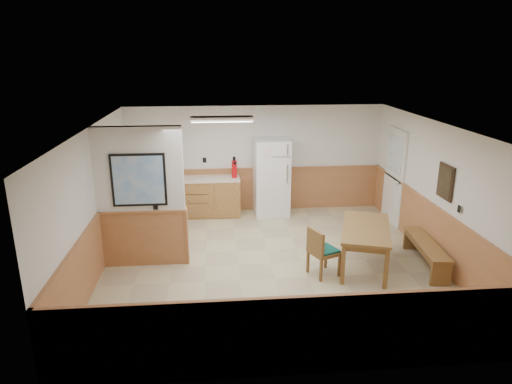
{
  "coord_description": "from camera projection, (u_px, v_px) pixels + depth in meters",
  "views": [
    {
      "loc": [
        -0.94,
        -7.47,
        3.69
      ],
      "look_at": [
        -0.23,
        0.4,
        1.24
      ],
      "focal_mm": 32.0,
      "sensor_mm": 36.0,
      "label": 1
    }
  ],
  "objects": [
    {
      "name": "wainscot_right",
      "position": [
        431.0,
        232.0,
        8.39
      ],
      "size": [
        0.04,
        6.0,
        1.0
      ],
      "primitive_type": "cube",
      "color": "#B56D48",
      "rests_on": "ground"
    },
    {
      "name": "exterior_door",
      "position": [
        394.0,
        176.0,
        10.03
      ],
      "size": [
        0.07,
        1.02,
        2.15
      ],
      "color": "silver",
      "rests_on": "ground"
    },
    {
      "name": "dining_table",
      "position": [
        366.0,
        232.0,
        7.98
      ],
      "size": [
        1.26,
        1.77,
        0.75
      ],
      "rotation": [
        0.0,
        0.0,
        -0.32
      ],
      "color": "olive",
      "rests_on": "ground"
    },
    {
      "name": "dining_bench",
      "position": [
        426.0,
        248.0,
        8.09
      ],
      "size": [
        0.5,
        1.59,
        0.45
      ],
      "rotation": [
        0.0,
        0.0,
        -0.1
      ],
      "color": "olive",
      "rests_on": "ground"
    },
    {
      "name": "ceiling",
      "position": [
        272.0,
        126.0,
        7.54
      ],
      "size": [
        6.0,
        6.0,
        0.02
      ],
      "primitive_type": "cube",
      "color": "white",
      "rests_on": "back_wall"
    },
    {
      "name": "refrigerator",
      "position": [
        271.0,
        177.0,
        10.55
      ],
      "size": [
        0.82,
        0.74,
        1.78
      ],
      "rotation": [
        0.0,
        0.0,
        0.05
      ],
      "color": "white",
      "rests_on": "ground"
    },
    {
      "name": "soap_bottle",
      "position": [
        158.0,
        175.0,
        10.29
      ],
      "size": [
        0.08,
        0.08,
        0.23
      ],
      "primitive_type": "cylinder",
      "rotation": [
        0.0,
        0.0,
        0.14
      ],
      "color": "#178339",
      "rests_on": "kitchen_counter"
    },
    {
      "name": "wainscot_left",
      "position": [
        100.0,
        244.0,
        7.88
      ],
      "size": [
        0.04,
        6.0,
        1.0
      ],
      "primitive_type": "cube",
      "color": "#B56D48",
      "rests_on": "ground"
    },
    {
      "name": "kitchen_counter",
      "position": [
        205.0,
        196.0,
        10.59
      ],
      "size": [
        2.2,
        0.61,
        1.0
      ],
      "color": "#B0843E",
      "rests_on": "ground"
    },
    {
      "name": "fluorescent_fixture",
      "position": [
        222.0,
        119.0,
        8.73
      ],
      "size": [
        1.2,
        0.3,
        0.09
      ],
      "color": "silver",
      "rests_on": "ceiling"
    },
    {
      "name": "ground",
      "position": [
        270.0,
        263.0,
        8.28
      ],
      "size": [
        6.0,
        6.0,
        0.0
      ],
      "primitive_type": "plane",
      "color": "tan",
      "rests_on": "ground"
    },
    {
      "name": "left_wall",
      "position": [
        94.0,
        203.0,
        7.65
      ],
      "size": [
        0.02,
        6.0,
        2.5
      ],
      "primitive_type": "cube",
      "color": "white",
      "rests_on": "ground"
    },
    {
      "name": "dining_chair",
      "position": [
        320.0,
        249.0,
        7.69
      ],
      "size": [
        0.73,
        0.62,
        0.85
      ],
      "rotation": [
        0.0,
        0.0,
        0.41
      ],
      "color": "olive",
      "rests_on": "ground"
    },
    {
      "name": "right_wall",
      "position": [
        437.0,
        193.0,
        8.17
      ],
      "size": [
        0.02,
        6.0,
        2.5
      ],
      "primitive_type": "cube",
      "color": "white",
      "rests_on": "ground"
    },
    {
      "name": "back_wall",
      "position": [
        256.0,
        159.0,
        10.77
      ],
      "size": [
        6.0,
        0.02,
        2.5
      ],
      "primitive_type": "cube",
      "color": "white",
      "rests_on": "ground"
    },
    {
      "name": "kitchen_window",
      "position": [
        165.0,
        148.0,
        10.47
      ],
      "size": [
        0.8,
        0.04,
        1.0
      ],
      "color": "silver",
      "rests_on": "back_wall"
    },
    {
      "name": "fire_extinguisher",
      "position": [
        234.0,
        169.0,
        10.44
      ],
      "size": [
        0.14,
        0.14,
        0.49
      ],
      "rotation": [
        0.0,
        0.0,
        -0.16
      ],
      "color": "red",
      "rests_on": "kitchen_counter"
    },
    {
      "name": "wall_painting",
      "position": [
        445.0,
        182.0,
        7.79
      ],
      "size": [
        0.04,
        0.5,
        0.6
      ],
      "color": "black",
      "rests_on": "right_wall"
    },
    {
      "name": "wainscot_back",
      "position": [
        256.0,
        190.0,
        10.97
      ],
      "size": [
        6.0,
        0.04,
        1.0
      ],
      "primitive_type": "cube",
      "color": "#B56D48",
      "rests_on": "ground"
    },
    {
      "name": "partition_wall",
      "position": [
        141.0,
        199.0,
        7.91
      ],
      "size": [
        1.5,
        0.2,
        2.5
      ],
      "color": "white",
      "rests_on": "ground"
    }
  ]
}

